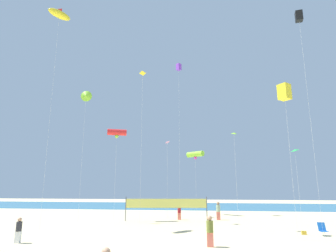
% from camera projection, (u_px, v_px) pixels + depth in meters
% --- Properties ---
extents(ground_plane, '(120.00, 120.00, 0.00)m').
position_uv_depth(ground_plane, '(178.00, 245.00, 16.68)').
color(ground_plane, beige).
extents(ocean_band, '(120.00, 20.00, 0.01)m').
position_uv_depth(ocean_band, '(197.00, 206.00, 50.23)').
color(ocean_band, teal).
rests_on(ocean_band, ground).
extents(beachgoer_sage_shirt, '(0.42, 0.42, 1.82)m').
position_uv_depth(beachgoer_sage_shirt, '(218.00, 210.00, 29.35)').
color(beachgoer_sage_shirt, '#EA7260').
rests_on(beachgoer_sage_shirt, ground).
extents(beachgoer_charcoal_shirt, '(0.35, 0.35, 1.52)m').
position_uv_depth(beachgoer_charcoal_shirt, '(19.00, 229.00, 17.32)').
color(beachgoer_charcoal_shirt, white).
rests_on(beachgoer_charcoal_shirt, ground).
extents(beachgoer_maroon_shirt, '(0.35, 0.35, 1.55)m').
position_uv_depth(beachgoer_maroon_shirt, '(179.00, 212.00, 29.41)').
color(beachgoer_maroon_shirt, '#EA7260').
rests_on(beachgoer_maroon_shirt, ground).
extents(beachgoer_olive_shirt, '(0.40, 0.40, 1.74)m').
position_uv_depth(beachgoer_olive_shirt, '(210.00, 230.00, 16.27)').
color(beachgoer_olive_shirt, '#EA7260').
rests_on(beachgoer_olive_shirt, ground).
extents(folding_beach_chair, '(0.52, 0.65, 0.89)m').
position_uv_depth(folding_beach_chair, '(323.00, 229.00, 19.87)').
color(folding_beach_chair, '#1959B2').
rests_on(folding_beach_chair, ground).
extents(volleyball_net, '(8.26, 1.14, 2.40)m').
position_uv_depth(volleyball_net, '(166.00, 204.00, 28.49)').
color(volleyball_net, '#4C4C51').
rests_on(volleyball_net, ground).
extents(beach_handbag, '(0.32, 0.16, 0.26)m').
position_uv_depth(beach_handbag, '(304.00, 233.00, 20.22)').
color(beach_handbag, gold).
rests_on(beach_handbag, ground).
extents(kite_yellow_diamond, '(0.55, 0.56, 15.44)m').
position_uv_depth(kite_yellow_diamond, '(143.00, 76.00, 29.78)').
color(kite_yellow_diamond, silver).
rests_on(kite_yellow_diamond, ground).
extents(kite_pink_diamond, '(0.56, 0.56, 8.82)m').
position_uv_depth(kite_pink_diamond, '(167.00, 144.00, 33.68)').
color(kite_pink_diamond, silver).
rests_on(kite_pink_diamond, ground).
extents(kite_black_box, '(0.63, 0.63, 17.79)m').
position_uv_depth(kite_black_box, '(299.00, 17.00, 23.41)').
color(kite_black_box, silver).
rests_on(kite_black_box, ground).
extents(kite_yellow_inflatable, '(1.92, 2.17, 20.04)m').
position_uv_depth(kite_yellow_inflatable, '(59.00, 15.00, 26.64)').
color(kite_yellow_inflatable, silver).
rests_on(kite_yellow_inflatable, ground).
extents(kite_lime_tube, '(2.36, 2.05, 7.82)m').
position_uv_depth(kite_lime_tube, '(195.00, 154.00, 35.95)').
color(kite_lime_tube, silver).
rests_on(kite_lime_tube, ground).
extents(kite_lime_diamond, '(0.52, 0.53, 7.95)m').
position_uv_depth(kite_lime_diamond, '(234.00, 136.00, 23.65)').
color(kite_lime_diamond, silver).
rests_on(kite_lime_diamond, ground).
extents(kite_violet_box, '(0.77, 0.77, 19.97)m').
position_uv_depth(kite_violet_box, '(179.00, 68.00, 38.55)').
color(kite_violet_box, silver).
rests_on(kite_violet_box, ground).
extents(kite_red_tube, '(2.13, 1.36, 9.48)m').
position_uv_depth(kite_red_tube, '(117.00, 133.00, 30.24)').
color(kite_red_tube, silver).
rests_on(kite_red_tube, ground).
extents(kite_yellow_box, '(1.01, 1.01, 10.67)m').
position_uv_depth(kite_yellow_box, '(284.00, 92.00, 20.24)').
color(kite_yellow_box, silver).
rests_on(kite_yellow_box, ground).
extents(kite_lime_delta, '(1.20, 0.52, 13.36)m').
position_uv_depth(kite_lime_delta, '(86.00, 96.00, 29.47)').
color(kite_lime_delta, silver).
rests_on(kite_lime_delta, ground).
extents(kite_green_diamond, '(0.68, 0.66, 6.93)m').
position_uv_depth(kite_green_diamond, '(295.00, 151.00, 26.45)').
color(kite_green_diamond, silver).
rests_on(kite_green_diamond, ground).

